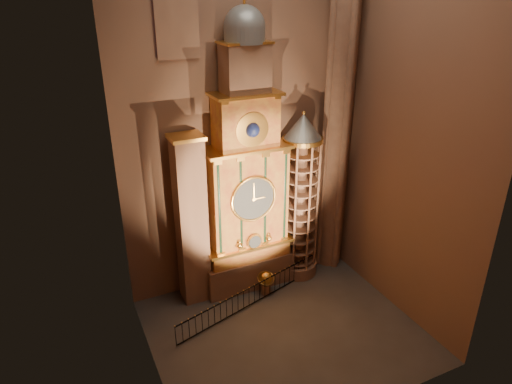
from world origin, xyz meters
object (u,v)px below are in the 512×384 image
celestial_globe (266,281)px  iron_railing (252,296)px  portrait_tower (191,221)px  stair_turret (300,199)px  astronomical_clock (246,186)px

celestial_globe → iron_railing: celestial_globe is taller
portrait_tower → iron_railing: size_ratio=1.02×
portrait_tower → stair_turret: size_ratio=0.94×
iron_railing → portrait_tower: bearing=140.1°
stair_turret → iron_railing: size_ratio=1.08×
celestial_globe → portrait_tower: bearing=158.8°
celestial_globe → iron_railing: bearing=-150.9°
stair_turret → iron_railing: (-4.21, -1.97, -4.57)m
astronomical_clock → stair_turret: 3.78m
portrait_tower → stair_turret: bearing=-2.3°
astronomical_clock → stair_turret: astronomical_clock is taller
stair_turret → celestial_globe: size_ratio=7.03×
portrait_tower → celestial_globe: size_ratio=6.64×
portrait_tower → iron_railing: portrait_tower is taller
astronomical_clock → iron_railing: (-0.71, -2.24, -5.98)m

